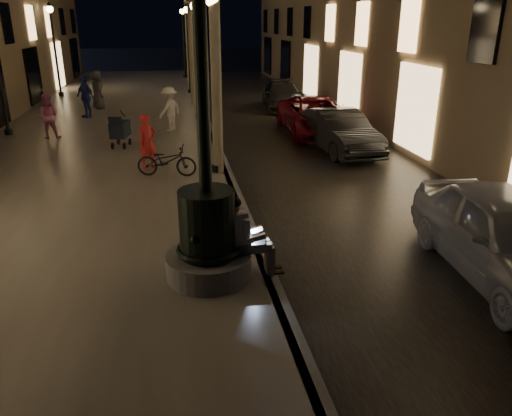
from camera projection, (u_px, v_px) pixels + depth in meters
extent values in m
plane|color=black|center=(208.00, 128.00, 20.48)|extent=(120.00, 120.00, 0.00)
cube|color=black|center=(280.00, 125.00, 20.95)|extent=(6.00, 45.00, 0.02)
cube|color=#656059|center=(108.00, 129.00, 19.82)|extent=(8.00, 45.00, 0.20)
cube|color=#59595B|center=(208.00, 125.00, 20.45)|extent=(0.25, 45.00, 0.20)
cylinder|color=#59595B|center=(209.00, 265.00, 8.21)|extent=(1.40, 1.40, 0.40)
cylinder|color=black|center=(207.00, 223.00, 7.94)|extent=(0.90, 0.90, 1.10)
torus|color=black|center=(208.00, 249.00, 8.10)|extent=(1.04, 1.04, 0.10)
torus|color=black|center=(206.00, 200.00, 7.80)|extent=(0.89, 0.89, 0.09)
cylinder|color=black|center=(202.00, 85.00, 7.17)|extent=(0.20, 0.20, 3.20)
cube|color=tan|center=(242.00, 247.00, 8.19)|extent=(0.37, 0.24, 0.18)
cube|color=white|center=(238.00, 228.00, 8.06)|extent=(0.46, 0.26, 0.58)
sphere|color=tan|center=(235.00, 206.00, 7.92)|extent=(0.21, 0.21, 0.21)
sphere|color=black|center=(235.00, 204.00, 7.90)|extent=(0.21, 0.21, 0.21)
cube|color=tan|center=(257.00, 248.00, 8.14)|extent=(0.47, 0.13, 0.14)
cube|color=tan|center=(255.00, 243.00, 8.31)|extent=(0.47, 0.13, 0.14)
cube|color=tan|center=(270.00, 261.00, 8.27)|extent=(0.13, 0.12, 0.49)
cube|color=tan|center=(268.00, 256.00, 8.43)|extent=(0.13, 0.12, 0.49)
cube|color=black|center=(276.00, 272.00, 8.36)|extent=(0.26, 0.10, 0.03)
cube|color=black|center=(274.00, 267.00, 8.53)|extent=(0.26, 0.10, 0.03)
cube|color=black|center=(257.00, 241.00, 8.20)|extent=(0.24, 0.33, 0.02)
cube|color=black|center=(248.00, 236.00, 8.14)|extent=(0.09, 0.33, 0.22)
cube|color=#B2CAFF|center=(249.00, 236.00, 8.14)|extent=(0.06, 0.30, 0.18)
cylinder|color=#6B604C|center=(216.00, 80.00, 13.03)|extent=(0.28, 0.28, 5.00)
cylinder|color=#6B604C|center=(202.00, 60.00, 18.55)|extent=(0.28, 0.28, 5.10)
cylinder|color=#6B604C|center=(192.00, 53.00, 24.10)|extent=(0.28, 0.28, 4.90)
cylinder|color=#6B604C|center=(188.00, 44.00, 29.58)|extent=(0.28, 0.28, 5.20)
cylinder|color=black|center=(217.00, 168.00, 13.88)|extent=(0.28, 0.28, 0.20)
cylinder|color=black|center=(215.00, 91.00, 13.13)|extent=(0.12, 0.12, 4.40)
cylinder|color=black|center=(199.00, 116.00, 21.25)|extent=(0.28, 0.28, 0.20)
cylinder|color=black|center=(197.00, 65.00, 20.50)|extent=(0.12, 0.12, 4.40)
sphere|color=#FFD88C|center=(195.00, 6.00, 19.70)|extent=(0.36, 0.36, 0.36)
cylinder|color=black|center=(190.00, 91.00, 28.62)|extent=(0.28, 0.28, 0.20)
cylinder|color=black|center=(189.00, 53.00, 27.87)|extent=(0.12, 0.12, 4.40)
sphere|color=#FFD88C|center=(187.00, 9.00, 27.07)|extent=(0.36, 0.36, 0.36)
cone|color=black|center=(186.00, 5.00, 26.98)|extent=(0.30, 0.30, 0.22)
cylinder|color=black|center=(185.00, 76.00, 35.99)|extent=(0.28, 0.28, 0.20)
cylinder|color=black|center=(184.00, 46.00, 35.24)|extent=(0.12, 0.12, 4.40)
sphere|color=#FFD88C|center=(182.00, 11.00, 34.44)|extent=(0.36, 0.36, 0.36)
cone|color=black|center=(182.00, 7.00, 34.35)|extent=(0.30, 0.30, 0.22)
cylinder|color=black|center=(8.00, 132.00, 18.30)|extent=(0.28, 0.28, 0.20)
cylinder|color=black|center=(61.00, 94.00, 27.51)|extent=(0.28, 0.28, 0.20)
cylinder|color=black|center=(56.00, 54.00, 26.76)|extent=(0.12, 0.12, 4.40)
sphere|color=#FFD88C|center=(49.00, 9.00, 25.96)|extent=(0.36, 0.36, 0.36)
cone|color=black|center=(49.00, 4.00, 25.87)|extent=(0.30, 0.30, 0.22)
cube|color=black|center=(120.00, 129.00, 16.36)|extent=(0.65, 0.90, 0.49)
cube|color=black|center=(115.00, 122.00, 15.89)|extent=(0.46, 0.27, 0.32)
cylinder|color=black|center=(113.00, 146.00, 16.24)|extent=(0.09, 0.22, 0.22)
cylinder|color=black|center=(124.00, 146.00, 16.22)|extent=(0.09, 0.22, 0.22)
cylinder|color=black|center=(119.00, 141.00, 16.85)|extent=(0.09, 0.22, 0.22)
cylinder|color=black|center=(130.00, 142.00, 16.83)|extent=(0.09, 0.22, 0.22)
cylinder|color=black|center=(123.00, 114.00, 16.61)|extent=(0.14, 0.48, 0.30)
imported|color=#A8AAB0|center=(507.00, 236.00, 8.40)|extent=(2.13, 4.63, 1.54)
imported|color=black|center=(339.00, 132.00, 16.53)|extent=(1.85, 4.30, 1.38)
imported|color=maroon|center=(316.00, 116.00, 19.04)|extent=(2.45, 5.11, 1.40)
imported|color=#2B2B2F|center=(282.00, 96.00, 24.57)|extent=(2.18, 4.51, 1.27)
imported|color=red|center=(147.00, 142.00, 13.91)|extent=(0.67, 0.61, 1.55)
imported|color=pink|center=(48.00, 116.00, 17.51)|extent=(0.77, 0.60, 1.57)
imported|color=silver|center=(170.00, 109.00, 18.76)|extent=(1.16, 1.18, 1.63)
imported|color=#2A3B9C|center=(85.00, 97.00, 21.23)|extent=(1.04, 1.01, 1.75)
imported|color=#35363B|center=(97.00, 90.00, 23.27)|extent=(0.82, 1.00, 1.76)
imported|color=black|center=(167.00, 161.00, 13.38)|extent=(1.70, 0.92, 0.85)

